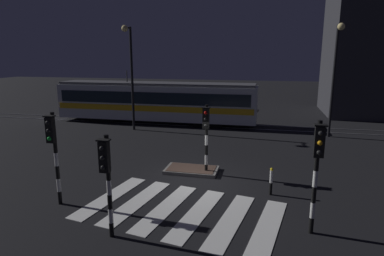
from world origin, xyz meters
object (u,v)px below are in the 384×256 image
(traffic_light_median_centre, at_px, (206,129))
(tram, at_px, (156,101))
(traffic_light_corner_near_right, at_px, (317,161))
(street_lamp_trackside_right, at_px, (335,67))
(bollard_island_edge, at_px, (271,181))
(street_lamp_trackside_left, at_px, (130,66))
(traffic_light_kerb_mid_left, at_px, (107,172))
(traffic_light_corner_near_left, at_px, (53,145))

(traffic_light_median_centre, relative_size, tram, 0.20)
(traffic_light_corner_near_right, bearing_deg, street_lamp_trackside_right, 78.55)
(street_lamp_trackside_right, distance_m, bollard_island_edge, 11.72)
(street_lamp_trackside_right, bearing_deg, street_lamp_trackside_left, -176.08)
(traffic_light_median_centre, distance_m, tram, 12.44)
(traffic_light_corner_near_right, bearing_deg, traffic_light_kerb_mid_left, -165.21)
(traffic_light_median_centre, height_order, street_lamp_trackside_left, street_lamp_trackside_left)
(traffic_light_median_centre, bearing_deg, traffic_light_corner_near_right, -46.79)
(traffic_light_median_centre, distance_m, bollard_island_edge, 3.66)
(traffic_light_corner_near_right, bearing_deg, traffic_light_corner_near_left, 179.52)
(traffic_light_median_centre, bearing_deg, tram, 119.46)
(street_lamp_trackside_right, relative_size, bollard_island_edge, 6.54)
(traffic_light_corner_near_right, relative_size, tram, 0.22)
(traffic_light_kerb_mid_left, height_order, traffic_light_corner_near_left, traffic_light_corner_near_left)
(traffic_light_median_centre, relative_size, street_lamp_trackside_right, 0.44)
(street_lamp_trackside_left, bearing_deg, traffic_light_corner_near_left, -79.65)
(street_lamp_trackside_left, relative_size, bollard_island_edge, 6.59)
(traffic_light_corner_near_left, distance_m, street_lamp_trackside_right, 17.42)
(street_lamp_trackside_right, bearing_deg, tram, 170.56)
(street_lamp_trackside_left, distance_m, street_lamp_trackside_right, 13.62)
(traffic_light_corner_near_left, distance_m, bollard_island_edge, 8.18)
(traffic_light_corner_near_right, xyz_separation_m, street_lamp_trackside_right, (2.64, 13.04, 2.26))
(traffic_light_kerb_mid_left, bearing_deg, street_lamp_trackside_right, 59.69)
(traffic_light_corner_near_right, distance_m, street_lamp_trackside_left, 16.48)
(bollard_island_edge, bearing_deg, street_lamp_trackside_right, 69.58)
(traffic_light_corner_near_right, relative_size, traffic_light_corner_near_left, 1.03)
(street_lamp_trackside_left, bearing_deg, street_lamp_trackside_right, 3.92)
(street_lamp_trackside_right, bearing_deg, bollard_island_edge, -110.42)
(traffic_light_kerb_mid_left, bearing_deg, traffic_light_corner_near_left, 150.36)
(traffic_light_corner_near_right, distance_m, bollard_island_edge, 3.47)
(traffic_light_corner_near_left, bearing_deg, bollard_island_edge, 19.35)
(traffic_light_corner_near_right, relative_size, bollard_island_edge, 3.19)
(street_lamp_trackside_left, xyz_separation_m, street_lamp_trackside_right, (13.59, 0.93, -0.03))
(traffic_light_median_centre, distance_m, traffic_light_corner_near_left, 6.33)
(traffic_light_corner_near_left, relative_size, street_lamp_trackside_right, 0.47)
(traffic_light_kerb_mid_left, bearing_deg, street_lamp_trackside_left, 110.32)
(traffic_light_kerb_mid_left, distance_m, street_lamp_trackside_right, 17.09)
(tram, xyz_separation_m, bollard_island_edge, (9.00, -12.45, -1.19))
(traffic_light_corner_near_right, bearing_deg, street_lamp_trackside_left, 132.12)
(street_lamp_trackside_left, relative_size, street_lamp_trackside_right, 1.01)
(tram, bearing_deg, traffic_light_kerb_mid_left, -75.56)
(traffic_light_kerb_mid_left, xyz_separation_m, traffic_light_median_centre, (1.81, 5.90, 0.04))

